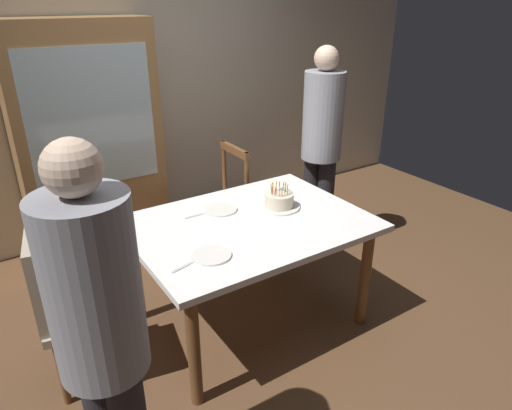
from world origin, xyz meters
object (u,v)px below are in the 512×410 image
birthday_cake (279,201)px  plate_far_side (220,210)px  china_cabinet (89,144)px  dining_table (249,234)px  person_guest (322,140)px  person_celebrant (101,334)px  plate_near_celebrant (211,255)px  chair_upholstered (67,302)px  chair_spindle_back (218,208)px

birthday_cake → plate_far_side: bearing=153.6°
plate_far_side → china_cabinet: size_ratio=0.12×
dining_table → person_guest: (1.04, 0.54, 0.31)m
person_celebrant → china_cabinet: (0.58, 2.34, 0.00)m
plate_far_side → person_celebrant: (-1.05, -1.03, 0.19)m
plate_near_celebrant → china_cabinet: china_cabinet is taller
dining_table → china_cabinet: 1.67m
person_celebrant → chair_upholstered: bearing=89.4°
birthday_cake → chair_spindle_back: bearing=93.0°
chair_spindle_back → chair_upholstered: same height
plate_far_side → person_celebrant: bearing=-135.6°
chair_spindle_back → person_guest: size_ratio=0.56×
person_guest → plate_far_side: bearing=-164.9°
chair_upholstered → birthday_cake: bearing=-1.3°
birthday_cake → plate_far_side: 0.39m
chair_upholstered → china_cabinet: 1.62m
person_celebrant → person_guest: bearing=31.6°
dining_table → birthday_cake: (0.28, 0.07, 0.14)m
plate_near_celebrant → person_guest: person_guest is taller
dining_table → chair_spindle_back: bearing=74.6°
plate_near_celebrant → person_celebrant: (-0.72, -0.54, 0.19)m
plate_far_side → chair_upholstered: (-1.04, -0.14, -0.23)m
china_cabinet → person_celebrant: bearing=-103.9°
birthday_cake → person_celebrant: bearing=-148.6°
dining_table → person_celebrant: person_celebrant is taller
dining_table → chair_upholstered: size_ratio=1.52×
plate_far_side → person_celebrant: size_ratio=0.13×
chair_spindle_back → chair_upholstered: (-1.34, -0.75, 0.07)m
plate_near_celebrant → person_guest: bearing=28.6°
person_celebrant → person_guest: size_ratio=0.97×
person_guest → china_cabinet: size_ratio=0.90×
plate_far_side → china_cabinet: 1.41m
chair_spindle_back → plate_far_side: bearing=-116.6°
plate_far_side → china_cabinet: china_cabinet is taller
china_cabinet → birthday_cake: bearing=-61.3°
chair_spindle_back → birthday_cake: bearing=-87.0°
chair_upholstered → person_guest: 2.23m
person_guest → birthday_cake: bearing=-148.1°
chair_spindle_back → person_celebrant: person_celebrant is taller
birthday_cake → person_guest: 0.91m
dining_table → birthday_cake: birthday_cake is taller
chair_spindle_back → person_guest: person_guest is taller
chair_upholstered → person_guest: bearing=11.6°
plate_far_side → person_guest: 1.17m
chair_spindle_back → plate_near_celebrant: bearing=-120.0°
person_celebrant → dining_table: bearing=35.1°
person_guest → plate_near_celebrant: bearing=-151.4°
dining_table → plate_far_side: bearing=106.7°
birthday_cake → chair_upholstered: size_ratio=0.29×
birthday_cake → chair_spindle_back: (-0.04, 0.79, -0.34)m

